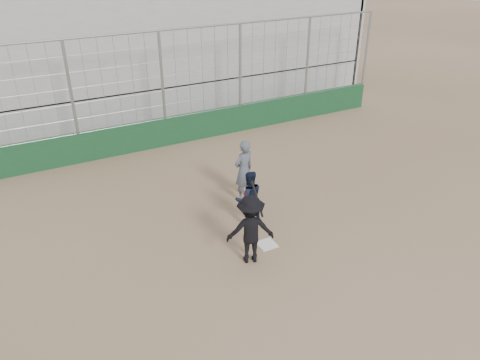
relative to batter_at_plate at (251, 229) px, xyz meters
name	(u,v)px	position (x,y,z in m)	size (l,w,h in m)	color
ground	(267,245)	(0.65, 0.32, -0.85)	(90.00, 90.00, 0.00)	brown
home_plate	(267,244)	(0.65, 0.32, -0.84)	(0.44, 0.44, 0.02)	white
backstop	(165,120)	(0.65, 7.32, 0.11)	(18.10, 0.25, 4.04)	#133B1F
bleachers	(121,38)	(0.65, 12.27, 2.07)	(20.25, 6.70, 6.98)	#9C9C9C
batter_at_plate	(251,229)	(0.00, 0.00, 0.00)	(1.25, 0.97, 1.86)	black
catcher_crouched	(249,207)	(0.69, 1.31, -0.32)	(0.80, 0.64, 1.07)	black
umpire	(244,174)	(1.22, 2.56, -0.03)	(0.66, 0.44, 1.64)	#4B535F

